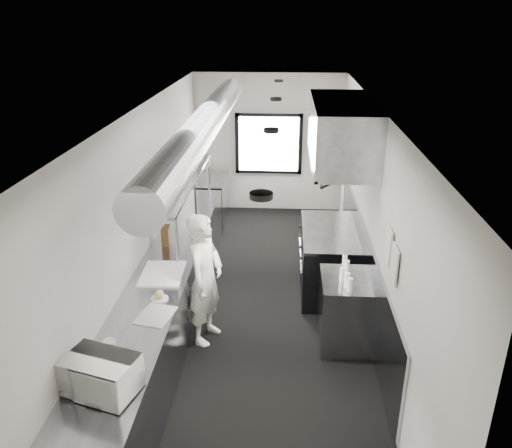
# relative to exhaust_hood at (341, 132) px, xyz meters

# --- Properties ---
(floor) EXTENTS (3.00, 8.00, 0.01)m
(floor) POSITION_rel_exhaust_hood_xyz_m (-1.10, -0.70, -2.39)
(floor) COLOR black
(floor) RESTS_ON ground
(ceiling) EXTENTS (3.00, 8.00, 0.01)m
(ceiling) POSITION_rel_exhaust_hood_xyz_m (-1.10, -0.70, 0.41)
(ceiling) COLOR silver
(ceiling) RESTS_ON wall_back
(wall_back) EXTENTS (3.00, 0.02, 2.80)m
(wall_back) POSITION_rel_exhaust_hood_xyz_m (-1.10, 3.30, -0.99)
(wall_back) COLOR #BCB9B2
(wall_back) RESTS_ON floor
(wall_left) EXTENTS (0.02, 8.00, 2.80)m
(wall_left) POSITION_rel_exhaust_hood_xyz_m (-2.60, -0.70, -0.99)
(wall_left) COLOR #BCB9B2
(wall_left) RESTS_ON floor
(wall_right) EXTENTS (0.02, 8.00, 2.80)m
(wall_right) POSITION_rel_exhaust_hood_xyz_m (0.40, -0.70, -0.99)
(wall_right) COLOR #BCB9B2
(wall_right) RESTS_ON floor
(wall_cladding) EXTENTS (0.03, 5.50, 1.10)m
(wall_cladding) POSITION_rel_exhaust_hood_xyz_m (0.38, -0.40, -1.84)
(wall_cladding) COLOR gray
(wall_cladding) RESTS_ON wall_right
(hvac_duct) EXTENTS (0.40, 6.40, 0.40)m
(hvac_duct) POSITION_rel_exhaust_hood_xyz_m (-1.80, -0.30, 0.16)
(hvac_duct) COLOR #9C9EA5
(hvac_duct) RESTS_ON ceiling
(service_window) EXTENTS (1.36, 0.05, 1.25)m
(service_window) POSITION_rel_exhaust_hood_xyz_m (-1.10, 3.26, -0.99)
(service_window) COLOR white
(service_window) RESTS_ON wall_back
(exhaust_hood) EXTENTS (0.81, 2.20, 0.88)m
(exhaust_hood) POSITION_rel_exhaust_hood_xyz_m (0.00, 0.00, 0.00)
(exhaust_hood) COLOR gray
(exhaust_hood) RESTS_ON ceiling
(prep_counter) EXTENTS (0.70, 6.00, 0.90)m
(prep_counter) POSITION_rel_exhaust_hood_xyz_m (-2.25, -1.20, -1.94)
(prep_counter) COLOR gray
(prep_counter) RESTS_ON floor
(pass_shelf) EXTENTS (0.45, 3.00, 0.68)m
(pass_shelf) POSITION_rel_exhaust_hood_xyz_m (-2.29, 0.30, -0.86)
(pass_shelf) COLOR gray
(pass_shelf) RESTS_ON prep_counter
(range) EXTENTS (0.88, 1.60, 0.94)m
(range) POSITION_rel_exhaust_hood_xyz_m (-0.06, 0.00, -1.92)
(range) COLOR black
(range) RESTS_ON floor
(bottle_station) EXTENTS (0.65, 0.80, 0.90)m
(bottle_station) POSITION_rel_exhaust_hood_xyz_m (0.05, -1.40, -1.94)
(bottle_station) COLOR gray
(bottle_station) RESTS_ON floor
(far_work_table) EXTENTS (0.70, 1.20, 0.90)m
(far_work_table) POSITION_rel_exhaust_hood_xyz_m (-2.25, 2.50, -1.94)
(far_work_table) COLOR gray
(far_work_table) RESTS_ON floor
(notice_sheet_a) EXTENTS (0.02, 0.28, 0.38)m
(notice_sheet_a) POSITION_rel_exhaust_hood_xyz_m (0.37, -1.90, -0.79)
(notice_sheet_a) COLOR beige
(notice_sheet_a) RESTS_ON wall_right
(notice_sheet_b) EXTENTS (0.02, 0.28, 0.38)m
(notice_sheet_b) POSITION_rel_exhaust_hood_xyz_m (0.37, -2.25, -0.84)
(notice_sheet_b) COLOR beige
(notice_sheet_b) RESTS_ON wall_right
(line_cook) EXTENTS (0.56, 0.71, 1.71)m
(line_cook) POSITION_rel_exhaust_hood_xyz_m (-1.70, -1.41, -1.54)
(line_cook) COLOR white
(line_cook) RESTS_ON floor
(microwave) EXTENTS (0.65, 0.56, 0.33)m
(microwave) POSITION_rel_exhaust_hood_xyz_m (-2.26, -3.51, -1.32)
(microwave) COLOR white
(microwave) RESTS_ON prep_counter
(deli_tub_a) EXTENTS (0.15, 0.15, 0.09)m
(deli_tub_a) POSITION_rel_exhaust_hood_xyz_m (-2.38, -3.26, -1.44)
(deli_tub_a) COLOR #B4BCAD
(deli_tub_a) RESTS_ON prep_counter
(deli_tub_b) EXTENTS (0.16, 0.16, 0.09)m
(deli_tub_b) POSITION_rel_exhaust_hood_xyz_m (-2.39, -2.93, -1.45)
(deli_tub_b) COLOR #B4BCAD
(deli_tub_b) RESTS_ON prep_counter
(newspaper) EXTENTS (0.42, 0.49, 0.01)m
(newspaper) POSITION_rel_exhaust_hood_xyz_m (-2.09, -2.33, -1.49)
(newspaper) COLOR white
(newspaper) RESTS_ON prep_counter
(small_plate) EXTENTS (0.24, 0.24, 0.02)m
(small_plate) POSITION_rel_exhaust_hood_xyz_m (-2.12, -2.00, -1.48)
(small_plate) COLOR silver
(small_plate) RESTS_ON prep_counter
(pastry) EXTENTS (0.10, 0.10, 0.10)m
(pastry) POSITION_rel_exhaust_hood_xyz_m (-2.12, -2.00, -1.42)
(pastry) COLOR #DBC073
(pastry) RESTS_ON small_plate
(cutting_board) EXTENTS (0.53, 0.69, 0.02)m
(cutting_board) POSITION_rel_exhaust_hood_xyz_m (-2.23, -1.41, -1.48)
(cutting_board) COLOR white
(cutting_board) RESTS_ON prep_counter
(knife_block) EXTENTS (0.12, 0.24, 0.25)m
(knife_block) POSITION_rel_exhaust_hood_xyz_m (-2.38, -0.52, -1.37)
(knife_block) COLOR #50341C
(knife_block) RESTS_ON prep_counter
(plate_stack_a) EXTENTS (0.31, 0.31, 0.31)m
(plate_stack_a) POSITION_rel_exhaust_hood_xyz_m (-2.28, -0.48, -0.67)
(plate_stack_a) COLOR silver
(plate_stack_a) RESTS_ON pass_shelf
(plate_stack_b) EXTENTS (0.32, 0.32, 0.31)m
(plate_stack_b) POSITION_rel_exhaust_hood_xyz_m (-2.31, -0.04, -0.66)
(plate_stack_b) COLOR silver
(plate_stack_b) RESTS_ON pass_shelf
(plate_stack_c) EXTENTS (0.35, 0.35, 0.38)m
(plate_stack_c) POSITION_rel_exhaust_hood_xyz_m (-2.30, 0.54, -0.63)
(plate_stack_c) COLOR silver
(plate_stack_c) RESTS_ON pass_shelf
(plate_stack_d) EXTENTS (0.26, 0.26, 0.33)m
(plate_stack_d) POSITION_rel_exhaust_hood_xyz_m (-2.30, 1.01, -0.66)
(plate_stack_d) COLOR silver
(plate_stack_d) RESTS_ON pass_shelf
(squeeze_bottle_a) EXTENTS (0.06, 0.06, 0.17)m
(squeeze_bottle_a) POSITION_rel_exhaust_hood_xyz_m (0.03, -1.69, -1.40)
(squeeze_bottle_a) COLOR white
(squeeze_bottle_a) RESTS_ON bottle_station
(squeeze_bottle_b) EXTENTS (0.07, 0.07, 0.19)m
(squeeze_bottle_b) POSITION_rel_exhaust_hood_xyz_m (0.01, -1.60, -1.39)
(squeeze_bottle_b) COLOR white
(squeeze_bottle_b) RESTS_ON bottle_station
(squeeze_bottle_c) EXTENTS (0.07, 0.07, 0.17)m
(squeeze_bottle_c) POSITION_rel_exhaust_hood_xyz_m (-0.03, -1.44, -1.40)
(squeeze_bottle_c) COLOR white
(squeeze_bottle_c) RESTS_ON bottle_station
(squeeze_bottle_d) EXTENTS (0.07, 0.07, 0.18)m
(squeeze_bottle_d) POSITION_rel_exhaust_hood_xyz_m (0.04, -1.26, -1.40)
(squeeze_bottle_d) COLOR white
(squeeze_bottle_d) RESTS_ON bottle_station
(squeeze_bottle_e) EXTENTS (0.07, 0.07, 0.18)m
(squeeze_bottle_e) POSITION_rel_exhaust_hood_xyz_m (0.03, -1.12, -1.40)
(squeeze_bottle_e) COLOR white
(squeeze_bottle_e) RESTS_ON bottle_station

